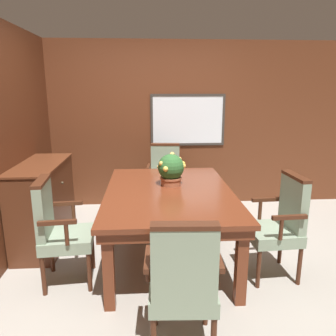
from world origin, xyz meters
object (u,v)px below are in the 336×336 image
object	(u,v)px
chair_right_near	(280,222)
potted_plant	(171,169)
sideboard_cabinet	(44,204)
chair_head_far	(165,176)
chair_left_near	(58,227)
dining_table	(169,198)
chair_head_near	(183,281)

from	to	relation	value
chair_right_near	potted_plant	xyz separation A→B (m)	(-0.99, 0.60, 0.38)
sideboard_cabinet	chair_head_far	bearing A→B (deg)	31.98
chair_left_near	potted_plant	xyz separation A→B (m)	(1.07, 0.59, 0.38)
chair_right_near	chair_head_far	world-z (taller)	same
dining_table	chair_right_near	size ratio (longest dim) A/B	1.87
chair_right_near	potted_plant	world-z (taller)	potted_plant
sideboard_cabinet	dining_table	bearing A→B (deg)	-15.83
chair_left_near	chair_head_near	world-z (taller)	same
chair_left_near	sideboard_cabinet	bearing A→B (deg)	20.20
chair_head_near	chair_head_far	xyz separation A→B (m)	(0.03, 2.63, 0.00)
chair_right_near	chair_head_far	bearing A→B (deg)	-153.20
chair_right_near	potted_plant	bearing A→B (deg)	-124.37
chair_right_near	chair_head_far	distance (m)	1.99
potted_plant	chair_left_near	bearing A→B (deg)	-151.07
chair_right_near	chair_head_near	xyz separation A→B (m)	(-1.03, -0.91, 0.00)
dining_table	chair_head_far	size ratio (longest dim) A/B	1.87
dining_table	chair_head_near	size ratio (longest dim) A/B	1.87
dining_table	potted_plant	bearing A→B (deg)	78.93
chair_head_near	potted_plant	distance (m)	1.56
chair_right_near	chair_head_near	world-z (taller)	same
dining_table	potted_plant	xyz separation A→B (m)	(0.04, 0.18, 0.27)
chair_head_far	sideboard_cabinet	world-z (taller)	chair_head_far
chair_head_near	sideboard_cabinet	distance (m)	2.24
chair_head_far	chair_head_near	bearing A→B (deg)	-85.76
dining_table	chair_left_near	world-z (taller)	chair_left_near
chair_left_near	chair_head_far	xyz separation A→B (m)	(1.07, 1.71, 0.00)
chair_head_far	sideboard_cabinet	distance (m)	1.70
dining_table	sideboard_cabinet	distance (m)	1.48
chair_head_far	potted_plant	world-z (taller)	potted_plant
chair_head_far	sideboard_cabinet	size ratio (longest dim) A/B	0.87
potted_plant	sideboard_cabinet	xyz separation A→B (m)	(-1.45, 0.22, -0.44)
chair_head_far	potted_plant	size ratio (longest dim) A/B	2.80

